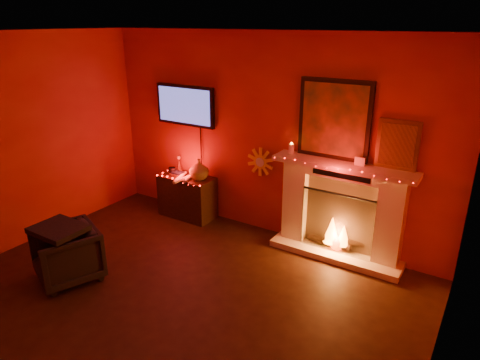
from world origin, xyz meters
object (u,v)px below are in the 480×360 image
object	(u,v)px
tv	(185,106)
sunburst_clock	(260,162)
armchair	(67,254)
fireplace	(341,201)
console_table	(188,193)

from	to	relation	value
tv	sunburst_clock	bearing A→B (deg)	1.24
tv	sunburst_clock	size ratio (longest dim) A/B	3.10
tv	armchair	size ratio (longest dim) A/B	1.81
armchair	fireplace	bearing A→B (deg)	64.51
console_table	tv	bearing A→B (deg)	126.26
tv	fireplace	bearing A→B (deg)	-1.50
fireplace	armchair	world-z (taller)	fireplace
tv	armchair	distance (m)	2.61
fireplace	sunburst_clock	bearing A→B (deg)	175.63
armchair	sunburst_clock	bearing A→B (deg)	84.09
fireplace	sunburst_clock	xyz separation A→B (m)	(-1.19, 0.09, 0.28)
fireplace	console_table	xyz separation A→B (m)	(-2.30, -0.13, -0.35)
tv	armchair	world-z (taller)	tv
sunburst_clock	tv	bearing A→B (deg)	-178.76
fireplace	tv	size ratio (longest dim) A/B	1.76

